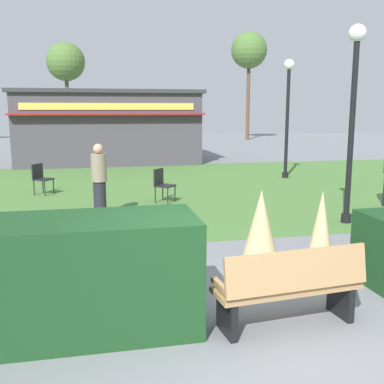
# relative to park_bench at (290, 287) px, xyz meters

# --- Properties ---
(ground_plane) EXTENTS (80.00, 80.00, 0.00)m
(ground_plane) POSITION_rel_park_bench_xyz_m (-0.59, -0.29, -0.48)
(ground_plane) COLOR slate
(lawn_patch) EXTENTS (36.00, 12.00, 0.01)m
(lawn_patch) POSITION_rel_park_bench_xyz_m (-0.59, 9.46, -0.48)
(lawn_patch) COLOR #4C7A38
(lawn_patch) RESTS_ON ground_plane
(park_bench) EXTENTS (1.74, 0.69, 0.95)m
(park_bench) POSITION_rel_park_bench_xyz_m (0.00, 0.00, 0.00)
(park_bench) COLOR tan
(park_bench) RESTS_ON ground_plane
(hedge_left) EXTENTS (2.73, 1.10, 1.28)m
(hedge_left) POSITION_rel_park_bench_xyz_m (-2.36, 0.41, 0.16)
(hedge_left) COLOR #19421E
(hedge_left) RESTS_ON ground_plane
(ornamental_grass_behind_left) EXTENTS (0.63, 0.63, 1.22)m
(ornamental_grass_behind_left) POSITION_rel_park_bench_xyz_m (0.42, 2.04, 0.13)
(ornamental_grass_behind_left) COLOR #D1BC7F
(ornamental_grass_behind_left) RESTS_ON ground_plane
(ornamental_grass_behind_right) EXTENTS (0.51, 0.51, 1.35)m
(ornamental_grass_behind_right) POSITION_rel_park_bench_xyz_m (0.93, 1.09, 0.19)
(ornamental_grass_behind_right) COLOR #D1BC7F
(ornamental_grass_behind_right) RESTS_ON ground_plane
(lamppost_mid) EXTENTS (0.36, 0.36, 4.14)m
(lamppost_mid) POSITION_rel_park_bench_xyz_m (3.24, 4.28, 2.13)
(lamppost_mid) COLOR black
(lamppost_mid) RESTS_ON ground_plane
(lamppost_far) EXTENTS (0.36, 0.36, 4.14)m
(lamppost_far) POSITION_rel_park_bench_xyz_m (4.63, 10.75, 2.13)
(lamppost_far) COLOR black
(lamppost_far) RESTS_ON ground_plane
(food_kiosk) EXTENTS (8.24, 4.81, 3.27)m
(food_kiosk) POSITION_rel_park_bench_xyz_m (-1.40, 17.23, 1.16)
(food_kiosk) COLOR #47424C
(food_kiosk) RESTS_ON ground_plane
(cafe_chair_east) EXTENTS (0.61, 0.61, 0.89)m
(cafe_chair_east) POSITION_rel_park_bench_xyz_m (-3.62, 9.17, 0.05)
(cafe_chair_east) COLOR black
(cafe_chair_east) RESTS_ON ground_plane
(cafe_chair_center) EXTENTS (0.62, 0.62, 0.89)m
(cafe_chair_center) POSITION_rel_park_bench_xyz_m (-0.35, 7.33, 0.05)
(cafe_chair_center) COLOR black
(cafe_chair_center) RESTS_ON ground_plane
(person_standing) EXTENTS (0.34, 0.34, 1.69)m
(person_standing) POSITION_rel_park_bench_xyz_m (-2.00, 5.80, 0.38)
(person_standing) COLOR #23232D
(person_standing) RESTS_ON ground_plane
(parked_car_west_slot) EXTENTS (4.23, 2.11, 1.20)m
(parked_car_west_slot) POSITION_rel_park_bench_xyz_m (-3.77, 25.49, 0.16)
(parked_car_west_slot) COLOR black
(parked_car_west_slot) RESTS_ON ground_plane
(parked_car_center_slot) EXTENTS (4.27, 2.20, 1.20)m
(parked_car_center_slot) POSITION_rel_park_bench_xyz_m (1.58, 25.49, 0.16)
(parked_car_center_slot) COLOR #2D6638
(parked_car_center_slot) RESTS_ON ground_plane
(tree_left_bg) EXTENTS (2.80, 2.80, 8.37)m
(tree_left_bg) POSITION_rel_park_bench_xyz_m (10.07, 30.85, 6.40)
(tree_left_bg) COLOR brown
(tree_left_bg) RESTS_ON ground_plane
(tree_center_bg) EXTENTS (2.80, 2.80, 7.27)m
(tree_center_bg) POSITION_rel_park_bench_xyz_m (-3.87, 31.46, 5.33)
(tree_center_bg) COLOR brown
(tree_center_bg) RESTS_ON ground_plane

